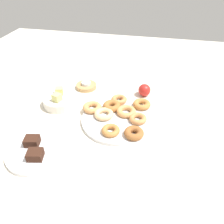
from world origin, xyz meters
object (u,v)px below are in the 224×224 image
donut_0 (126,111)px  cake_plate (37,152)px  donut_7 (92,107)px  donut_8 (138,119)px  donut_4 (142,104)px  brownie_far (32,141)px  brownie_near (35,155)px  apple (144,90)px  donut_2 (119,100)px  melon_chunk_left (57,97)px  melon_chunk_right (59,91)px  donut_6 (134,133)px  fruit_bowl (60,101)px  donut_plate (118,119)px  donut_5 (112,106)px  donut_3 (104,115)px  tealight (86,83)px  donut_1 (111,130)px  candle_holder (86,86)px

donut_0 → cake_plate: (-0.30, 0.30, -0.02)m
donut_7 → donut_8: donut_7 is taller
donut_4 → donut_8: 0.12m
cake_plate → brownie_far: bearing=45.0°
brownie_near → apple: apple is taller
donut_2 → donut_7: bearing=130.2°
donut_2 → melon_chunk_left: 0.30m
melon_chunk_left → melon_chunk_right: (0.06, 0.01, 0.00)m
donut_6 → fruit_bowl: size_ratio=0.49×
donut_6 → melon_chunk_right: size_ratio=2.27×
donut_2 → melon_chunk_right: melon_chunk_right is taller
donut_plate → brownie_near: (-0.30, 0.25, 0.02)m
brownie_near → apple: 0.64m
donut_plate → brownie_near: 0.39m
donut_plate → brownie_near: brownie_near is taller
donut_2 → donut_7: donut_7 is taller
donut_2 → apple: bearing=-46.3°
donut_5 → donut_8: 0.15m
donut_2 → fruit_bowl: bearing=103.0°
donut_3 → donut_5: size_ratio=1.05×
donut_7 → brownie_near: (-0.34, 0.12, 0.00)m
melon_chunk_left → apple: (0.20, -0.40, -0.03)m
melon_chunk_left → donut_0: bearing=-89.4°
cake_plate → melon_chunk_right: (0.36, 0.05, 0.05)m
donut_0 → apple: bearing=-17.7°
donut_plate → brownie_far: (-0.23, 0.30, 0.02)m
donut_7 → donut_8: bearing=-100.8°
donut_0 → donut_5: size_ratio=1.06×
donut_plate → tealight: tealight is taller
donut_0 → melon_chunk_right: bearing=81.0°
donut_7 → brownie_near: brownie_near is taller
donut_1 → donut_4: bearing=-26.2°
donut_5 → melon_chunk_right: bearing=83.9°
donut_6 → apple: size_ratio=1.26×
brownie_near → candle_holder: bearing=-2.3°
candle_holder → tealight: (0.00, 0.00, 0.02)m
melon_chunk_right → donut_4: bearing=-87.8°
donut_4 → brownie_far: bearing=131.5°
donut_7 → candle_holder: donut_7 is taller
donut_3 → donut_4: (0.12, -0.16, 0.00)m
donut_3 → donut_8: donut_3 is taller
donut_1 → candle_holder: (0.36, 0.22, -0.02)m
apple → donut_2: bearing=133.7°
donut_0 → melon_chunk_right: (0.06, 0.35, 0.03)m
candle_holder → brownie_near: bearing=177.7°
brownie_far → melon_chunk_right: size_ratio=1.53×
donut_2 → tealight: 0.24m
donut_plate → donut_5: donut_5 is taller
donut_2 → donut_8: size_ratio=0.99×
donut_4 → tealight: size_ratio=1.67×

